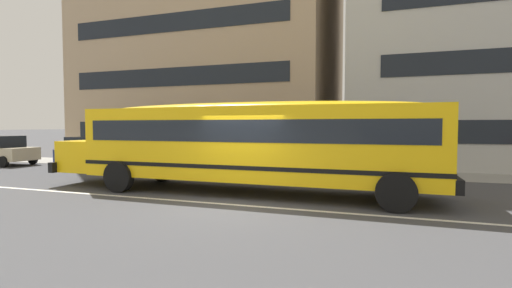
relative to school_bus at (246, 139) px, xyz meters
The scene contains 7 objects.
ground_plane 2.55m from the school_bus, 79.28° to the right, with size 400.00×400.00×0.00m, color #424244.
sidewalk_far 6.73m from the school_bus, 86.96° to the left, with size 120.00×3.00×0.01m, color gray.
lane_centreline 2.55m from the school_bus, 79.28° to the right, with size 110.00×0.16×0.01m, color silver.
school_bus is the anchor object (origin of this frame).
parked_car_beige_by_hydrant 16.49m from the school_bus, 167.42° to the left, with size 3.91×1.91×1.64m.
parked_car_dark_blue_far_corner 10.35m from the school_bus, 158.93° to the left, with size 3.98×2.04×1.64m.
apartment_block_far_left 18.64m from the school_bus, 116.89° to the left, with size 16.92×14.03×19.70m.
Camera 1 is at (3.81, -9.31, 2.19)m, focal length 25.64 mm.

